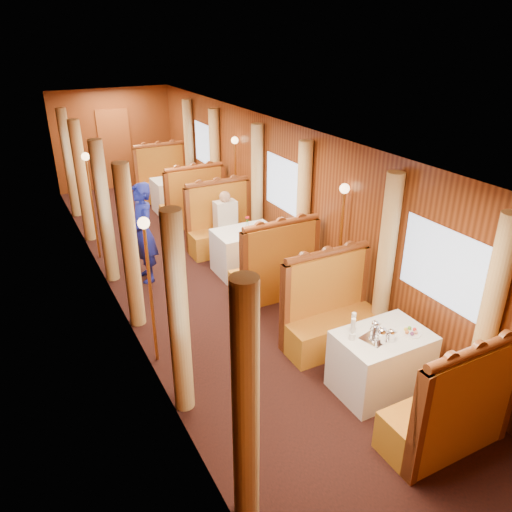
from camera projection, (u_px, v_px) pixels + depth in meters
floor at (206, 280)px, 8.42m from camera, size 3.00×12.00×0.01m
ceiling at (199, 130)px, 7.36m from camera, size 3.00×12.00×0.01m
wall_far at (114, 139)px, 12.71m from camera, size 3.00×0.01×2.50m
wall_left at (107, 226)px, 7.26m from camera, size 0.01×12.00×2.50m
wall_right at (285, 196)px, 8.52m from camera, size 0.01×12.00×2.50m
doorway_far at (116, 149)px, 12.79m from camera, size 0.80×0.04×2.00m
table_near at (381, 362)px, 5.76m from camera, size 1.05×0.72×0.75m
banquette_near_fwd at (449, 414)px, 4.93m from camera, size 1.30×0.55×1.34m
banquette_near_aft at (330, 317)px, 6.56m from camera, size 1.30×0.55×1.34m
table_mid at (246, 251)px, 8.57m from camera, size 1.05×0.72×0.75m
banquette_mid_fwd at (275, 272)px, 7.74m from camera, size 1.30×0.55×1.34m
banquette_mid_aft at (222, 229)px, 9.37m from camera, size 1.30×0.55×1.34m
table_far at (177, 195)px, 11.38m from camera, size 1.05×0.72×0.75m
banquette_far_fwd at (193, 206)px, 10.55m from camera, size 1.30×0.55×1.34m
banquette_far_aft at (163, 181)px, 12.18m from camera, size 1.30×0.55×1.34m
tea_tray at (377, 338)px, 5.54m from camera, size 0.40×0.34×0.01m
teapot_left at (381, 337)px, 5.43m from camera, size 0.20×0.16×0.15m
teapot_right at (391, 337)px, 5.47m from camera, size 0.15×0.12×0.12m
teapot_back at (375, 328)px, 5.61m from camera, size 0.15×0.12×0.12m
fruit_plate at (411, 332)px, 5.62m from camera, size 0.23×0.23×0.05m
cup_inboard at (353, 331)px, 5.48m from camera, size 0.08×0.08×0.26m
cup_outboard at (353, 325)px, 5.59m from camera, size 0.08×0.08×0.26m
rose_vase_mid at (247, 221)px, 8.36m from camera, size 0.06×0.06×0.36m
rose_vase_far at (174, 171)px, 11.15m from camera, size 0.06×0.06×0.36m
window_left_near at (195, 335)px, 4.37m from camera, size 0.01×1.20×0.90m
curtain_left_near_a at (246, 410)px, 3.90m from camera, size 0.22×0.22×2.35m
curtain_left_near_b at (178, 316)px, 5.16m from camera, size 0.22×0.22×2.35m
window_right_near at (442, 266)px, 5.61m from camera, size 0.01×1.20×0.90m
curtain_right_near_a at (489, 322)px, 5.06m from camera, size 0.22×0.22×2.35m
curtain_right_near_b at (385, 263)px, 6.31m from camera, size 0.22×0.22×2.35m
window_left_mid at (106, 213)px, 7.18m from camera, size 0.01×1.20×0.90m
curtain_left_mid_a at (130, 248)px, 6.71m from camera, size 0.22×0.22×2.35m
curtain_left_mid_b at (104, 213)px, 7.97m from camera, size 0.22×0.22×2.35m
window_right_mid at (284, 185)px, 8.43m from camera, size 0.01×1.20×0.90m
curtain_right_mid_a at (303, 215)px, 7.87m from camera, size 0.22×0.22×2.35m
curtain_right_mid_b at (257, 189)px, 9.12m from camera, size 0.22×0.22×2.35m
window_left_far at (68, 160)px, 9.99m from camera, size 0.01×1.20×0.90m
curtain_left_far_a at (82, 182)px, 9.52m from camera, size 0.22×0.22×2.35m
curtain_left_far_b at (69, 164)px, 10.78m from camera, size 0.22×0.22×2.35m
window_right_far at (205, 144)px, 11.24m from camera, size 0.01×1.20×0.90m
curtain_right_far_a at (215, 165)px, 10.68m from camera, size 0.22×0.22×2.35m
curtain_right_far_b at (189, 150)px, 11.94m from camera, size 0.22×0.22×2.35m
sconce_left_fore at (148, 262)px, 5.84m from camera, size 0.14×0.14×1.95m
sconce_right_fore at (342, 222)px, 7.01m from camera, size 0.14×0.14×1.95m
sconce_left_aft at (90, 185)px, 8.65m from camera, size 0.14×0.14×1.95m
sconce_right_aft at (235, 166)px, 9.82m from camera, size 0.14×0.14×1.95m
steward at (143, 233)px, 8.10m from camera, size 0.42×0.62×1.67m
passenger at (226, 217)px, 9.05m from camera, size 0.40×0.44×0.76m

